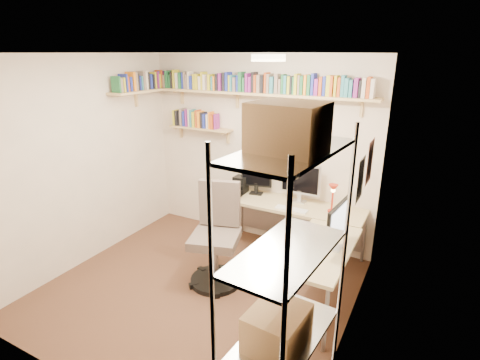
% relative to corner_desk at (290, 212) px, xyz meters
% --- Properties ---
extents(ground, '(3.20, 3.20, 0.00)m').
position_rel_corner_desk_xyz_m(ground, '(-0.68, -0.98, -0.69)').
color(ground, '#43271D').
rests_on(ground, ground).
extents(room_shell, '(3.24, 3.04, 2.52)m').
position_rel_corner_desk_xyz_m(room_shell, '(-0.67, -0.98, 0.86)').
color(room_shell, beige).
rests_on(room_shell, ground).
extents(wall_shelves, '(3.12, 1.09, 0.80)m').
position_rel_corner_desk_xyz_m(wall_shelves, '(-1.07, 0.32, 1.34)').
color(wall_shelves, tan).
rests_on(wall_shelves, ground).
extents(corner_desk, '(1.87, 1.80, 1.20)m').
position_rel_corner_desk_xyz_m(corner_desk, '(0.00, 0.00, 0.00)').
color(corner_desk, '#C6B981').
rests_on(corner_desk, ground).
extents(office_chair, '(0.64, 0.65, 1.16)m').
position_rel_corner_desk_xyz_m(office_chair, '(-0.59, -0.72, -0.20)').
color(office_chair, black).
rests_on(office_chair, ground).
extents(wire_rack, '(0.53, 0.95, 2.26)m').
position_rel_corner_desk_xyz_m(wire_rack, '(0.74, -2.12, 0.65)').
color(wire_rack, silver).
rests_on(wire_rack, ground).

